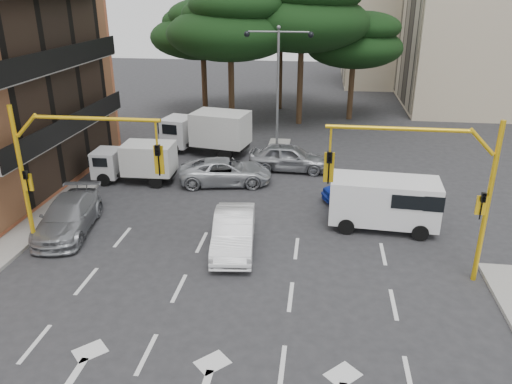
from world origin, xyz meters
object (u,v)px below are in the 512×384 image
signal_mast_right (437,179)px  car_blue_compact (363,187)px  street_lamp_center (278,68)px  car_silver_cross_a (226,171)px  car_silver_cross_b (289,157)px  car_silver_wagon (68,216)px  van_white (384,203)px  box_truck_b (206,133)px  box_truck_a (135,163)px  car_white_hatch (234,232)px  signal_mast_left (64,162)px

signal_mast_right → car_blue_compact: bearing=104.3°
street_lamp_center → car_silver_cross_a: (-2.27, -5.62, -4.73)m
car_silver_cross_a → car_silver_cross_b: (3.27, 2.62, 0.10)m
car_silver_wagon → car_silver_cross_b: 12.90m
van_white → car_silver_cross_a: bearing=-115.5°
car_silver_wagon → box_truck_b: bearing=64.2°
car_silver_cross_a → box_truck_a: (-4.96, -0.38, 0.41)m
car_silver_cross_b → car_white_hatch: bearing=173.0°
signal_mast_left → street_lamp_center: 15.65m
car_white_hatch → car_silver_wagon: car_white_hatch is taller
car_silver_cross_b → van_white: bearing=-144.3°
street_lamp_center → car_silver_cross_b: street_lamp_center is taller
signal_mast_right → car_silver_cross_b: (-5.80, 11.01, -3.09)m
box_truck_b → car_blue_compact: bearing=-113.4°
street_lamp_center → box_truck_b: street_lamp_center is taller
signal_mast_left → van_white: signal_mast_left is taller
signal_mast_left → van_white: size_ratio=1.29×
signal_mast_left → box_truck_a: bearing=93.0°
signal_mast_left → box_truck_b: (2.30, 13.51, -2.50)m
car_blue_compact → car_silver_cross_b: size_ratio=0.91×
street_lamp_center → car_silver_wagon: (-8.00, -12.24, -4.70)m
van_white → signal_mast_right: bearing=19.4°
car_white_hatch → car_blue_compact: (5.58, 5.80, -0.03)m
van_white → box_truck_b: 13.91m
car_blue_compact → car_silver_wagon: car_silver_wagon is taller
car_blue_compact → car_silver_cross_a: size_ratio=0.85×
signal_mast_left → car_blue_compact: bearing=30.7°
street_lamp_center → car_blue_compact: bearing=-54.4°
car_silver_wagon → car_silver_cross_a: (5.73, 6.62, -0.03)m
street_lamp_center → box_truck_b: (-4.50, -0.50, -4.04)m
car_white_hatch → car_blue_compact: bearing=39.7°
signal_mast_right → street_lamp_center: (-6.80, 14.01, 1.54)m
street_lamp_center → box_truck_a: size_ratio=1.73×
signal_mast_left → van_white: (12.47, 4.01, -2.72)m
van_white → box_truck_a: 13.49m
car_silver_wagon → signal_mast_left: bearing=-65.2°
street_lamp_center → car_silver_wagon: street_lamp_center is taller
signal_mast_right → car_silver_cross_b: 12.82m
car_silver_cross_a → car_silver_cross_b: 4.19m
car_white_hatch → car_silver_cross_a: 7.39m
car_white_hatch → van_white: 6.84m
signal_mast_left → car_silver_wagon: 3.81m
car_white_hatch → van_white: size_ratio=0.99×
signal_mast_left → street_lamp_center: bearing=64.1°
van_white → box_truck_b: size_ratio=0.82×
car_white_hatch → box_truck_b: 12.93m
car_white_hatch → car_blue_compact: 8.05m
car_white_hatch → car_silver_cross_a: bearing=97.0°
signal_mast_right → box_truck_a: size_ratio=1.33×
signal_mast_right → car_silver_cross_a: bearing=137.2°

